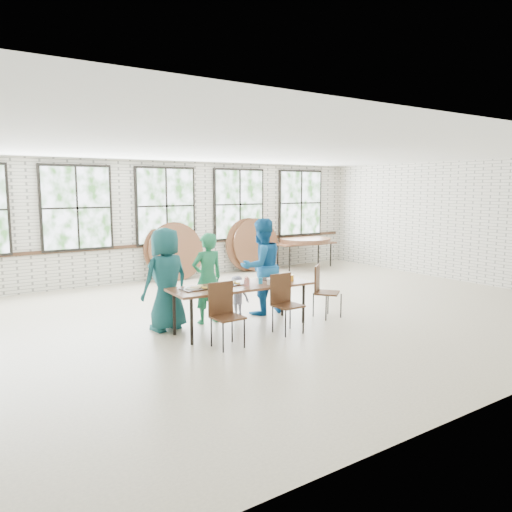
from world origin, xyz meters
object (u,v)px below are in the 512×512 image
at_px(chair_near_right, 284,298).
at_px(storage_table, 305,244).
at_px(chair_near_left, 224,309).
at_px(dining_table, 242,288).

distance_m(chair_near_right, storage_table, 6.69).
bearing_deg(chair_near_left, storage_table, 40.31).
distance_m(chair_near_left, chair_near_right, 1.18).
xyz_separation_m(dining_table, storage_table, (5.02, 4.37, -0.00)).
bearing_deg(chair_near_right, storage_table, 45.20).
bearing_deg(chair_near_left, dining_table, 40.37).
xyz_separation_m(dining_table, chair_near_left, (-0.70, -0.61, -0.13)).
height_order(chair_near_right, storage_table, chair_near_right).
bearing_deg(storage_table, chair_near_left, -133.77).
distance_m(dining_table, chair_near_left, 0.94).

